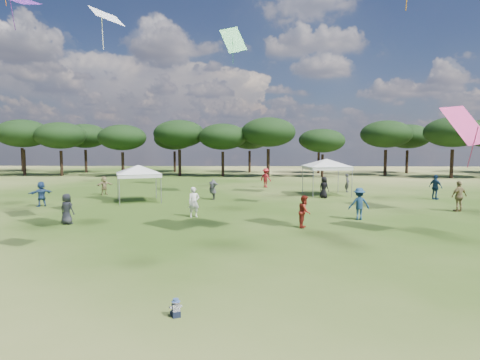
% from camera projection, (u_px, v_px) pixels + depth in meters
% --- Properties ---
extents(tree_line, '(108.78, 17.63, 7.77)m').
position_uv_depth(tree_line, '(261.00, 135.00, 53.97)').
color(tree_line, black).
rests_on(tree_line, ground).
extents(tent_left, '(5.63, 5.63, 2.96)m').
position_uv_depth(tent_left, '(138.00, 167.00, 28.72)').
color(tent_left, gray).
rests_on(tent_left, ground).
extents(tent_right, '(6.59, 6.59, 3.27)m').
position_uv_depth(tent_right, '(327.00, 160.00, 32.39)').
color(tent_right, gray).
rests_on(tent_right, ground).
extents(toddler, '(0.34, 0.37, 0.44)m').
position_uv_depth(toddler, '(176.00, 308.00, 9.54)').
color(toddler, black).
rests_on(toddler, ground).
extents(festival_crowd, '(28.89, 19.91, 1.89)m').
position_uv_depth(festival_crowd, '(254.00, 191.00, 28.32)').
color(festival_crowd, navy).
rests_on(festival_crowd, ground).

